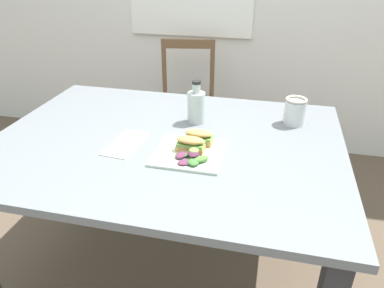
{
  "coord_description": "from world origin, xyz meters",
  "views": [
    {
      "loc": [
        0.4,
        -1.09,
        1.41
      ],
      "look_at": [
        0.12,
        0.1,
        0.76
      ],
      "focal_mm": 34.26,
      "sensor_mm": 36.0,
      "label": 1
    }
  ],
  "objects_px": {
    "sandwich_half_front": "(191,144)",
    "sandwich_half_back": "(199,137)",
    "dining_table": "(167,162)",
    "plate_lunch": "(190,152)",
    "bottle_cold_brew": "(196,108)",
    "fork_on_napkin": "(128,141)",
    "mason_jar_iced_tea": "(295,112)",
    "chair_wooden_far": "(187,105)"
  },
  "relations": [
    {
      "from": "sandwich_half_front",
      "to": "fork_on_napkin",
      "type": "bearing_deg",
      "value": 174.54
    },
    {
      "from": "sandwich_half_front",
      "to": "fork_on_napkin",
      "type": "distance_m",
      "value": 0.26
    },
    {
      "from": "chair_wooden_far",
      "to": "dining_table",
      "type": "bearing_deg",
      "value": -80.27
    },
    {
      "from": "dining_table",
      "to": "plate_lunch",
      "type": "relative_size",
      "value": 5.48
    },
    {
      "from": "plate_lunch",
      "to": "mason_jar_iced_tea",
      "type": "xyz_separation_m",
      "value": [
        0.38,
        0.36,
        0.05
      ]
    },
    {
      "from": "dining_table",
      "to": "plate_lunch",
      "type": "bearing_deg",
      "value": -36.78
    },
    {
      "from": "mason_jar_iced_tea",
      "to": "bottle_cold_brew",
      "type": "bearing_deg",
      "value": -169.21
    },
    {
      "from": "chair_wooden_far",
      "to": "mason_jar_iced_tea",
      "type": "xyz_separation_m",
      "value": [
        0.68,
        -0.8,
        0.34
      ]
    },
    {
      "from": "fork_on_napkin",
      "to": "plate_lunch",
      "type": "bearing_deg",
      "value": -7.11
    },
    {
      "from": "dining_table",
      "to": "fork_on_napkin",
      "type": "distance_m",
      "value": 0.19
    },
    {
      "from": "bottle_cold_brew",
      "to": "mason_jar_iced_tea",
      "type": "xyz_separation_m",
      "value": [
        0.42,
        0.08,
        -0.01
      ]
    },
    {
      "from": "chair_wooden_far",
      "to": "fork_on_napkin",
      "type": "distance_m",
      "value": 1.17
    },
    {
      "from": "bottle_cold_brew",
      "to": "chair_wooden_far",
      "type": "bearing_deg",
      "value": 106.72
    },
    {
      "from": "dining_table",
      "to": "fork_on_napkin",
      "type": "bearing_deg",
      "value": -157.8
    },
    {
      "from": "chair_wooden_far",
      "to": "sandwich_half_front",
      "type": "distance_m",
      "value": 1.24
    },
    {
      "from": "dining_table",
      "to": "mason_jar_iced_tea",
      "type": "bearing_deg",
      "value": 28.75
    },
    {
      "from": "dining_table",
      "to": "mason_jar_iced_tea",
      "type": "height_order",
      "value": "mason_jar_iced_tea"
    },
    {
      "from": "sandwich_half_back",
      "to": "bottle_cold_brew",
      "type": "xyz_separation_m",
      "value": [
        -0.06,
        0.21,
        0.03
      ]
    },
    {
      "from": "mason_jar_iced_tea",
      "to": "sandwich_half_back",
      "type": "bearing_deg",
      "value": -140.84
    },
    {
      "from": "plate_lunch",
      "to": "sandwich_half_back",
      "type": "xyz_separation_m",
      "value": [
        0.02,
        0.07,
        0.03
      ]
    },
    {
      "from": "mason_jar_iced_tea",
      "to": "sandwich_half_front",
      "type": "bearing_deg",
      "value": -136.63
    },
    {
      "from": "sandwich_half_back",
      "to": "dining_table",
      "type": "bearing_deg",
      "value": 172.53
    },
    {
      "from": "plate_lunch",
      "to": "fork_on_napkin",
      "type": "bearing_deg",
      "value": 172.89
    },
    {
      "from": "sandwich_half_back",
      "to": "mason_jar_iced_tea",
      "type": "bearing_deg",
      "value": 39.16
    },
    {
      "from": "dining_table",
      "to": "bottle_cold_brew",
      "type": "height_order",
      "value": "bottle_cold_brew"
    },
    {
      "from": "sandwich_half_back",
      "to": "bottle_cold_brew",
      "type": "relative_size",
      "value": 0.58
    },
    {
      "from": "dining_table",
      "to": "plate_lunch",
      "type": "distance_m",
      "value": 0.19
    },
    {
      "from": "plate_lunch",
      "to": "mason_jar_iced_tea",
      "type": "relative_size",
      "value": 2.15
    },
    {
      "from": "chair_wooden_far",
      "to": "plate_lunch",
      "type": "distance_m",
      "value": 1.24
    },
    {
      "from": "sandwich_half_front",
      "to": "sandwich_half_back",
      "type": "height_order",
      "value": "same"
    },
    {
      "from": "sandwich_half_front",
      "to": "sandwich_half_back",
      "type": "distance_m",
      "value": 0.07
    },
    {
      "from": "plate_lunch",
      "to": "mason_jar_iced_tea",
      "type": "height_order",
      "value": "mason_jar_iced_tea"
    },
    {
      "from": "sandwich_half_front",
      "to": "fork_on_napkin",
      "type": "height_order",
      "value": "sandwich_half_front"
    },
    {
      "from": "chair_wooden_far",
      "to": "sandwich_half_front",
      "type": "bearing_deg",
      "value": -75.2
    },
    {
      "from": "chair_wooden_far",
      "to": "bottle_cold_brew",
      "type": "distance_m",
      "value": 0.99
    },
    {
      "from": "dining_table",
      "to": "mason_jar_iced_tea",
      "type": "xyz_separation_m",
      "value": [
        0.5,
        0.27,
        0.16
      ]
    },
    {
      "from": "sandwich_half_back",
      "to": "mason_jar_iced_tea",
      "type": "xyz_separation_m",
      "value": [
        0.36,
        0.29,
        0.01
      ]
    },
    {
      "from": "bottle_cold_brew",
      "to": "dining_table",
      "type": "bearing_deg",
      "value": -112.68
    },
    {
      "from": "plate_lunch",
      "to": "fork_on_napkin",
      "type": "height_order",
      "value": "plate_lunch"
    },
    {
      "from": "fork_on_napkin",
      "to": "bottle_cold_brew",
      "type": "relative_size",
      "value": 0.99
    },
    {
      "from": "sandwich_half_back",
      "to": "mason_jar_iced_tea",
      "type": "relative_size",
      "value": 0.92
    },
    {
      "from": "dining_table",
      "to": "plate_lunch",
      "type": "height_order",
      "value": "plate_lunch"
    }
  ]
}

